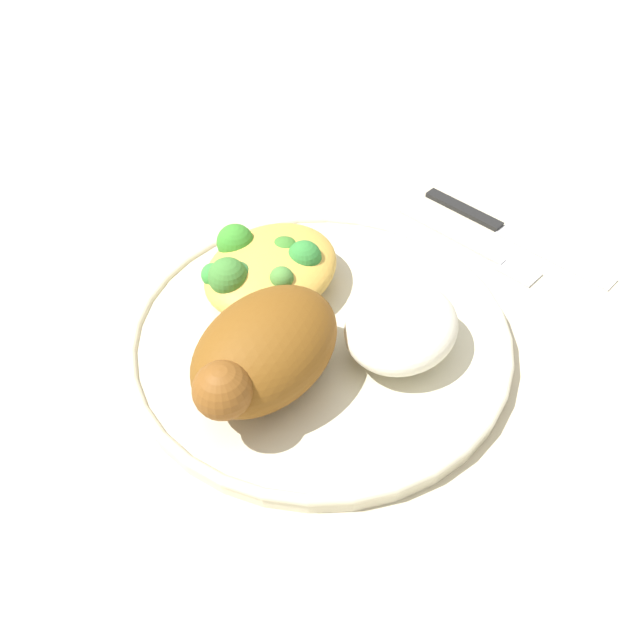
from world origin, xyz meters
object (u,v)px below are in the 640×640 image
roasted_chicken (259,350)px  mac_cheese_with_broccoli (267,268)px  fork (474,247)px  rice_pile (401,327)px  knife (499,226)px  plate (320,336)px

roasted_chicken → mac_cheese_with_broccoli: bearing=-142.9°
mac_cheese_with_broccoli → fork: bearing=147.3°
mac_cheese_with_broccoli → fork: (-0.16, 0.10, -0.03)m
rice_pile → knife: bearing=-176.8°
mac_cheese_with_broccoli → fork: size_ratio=0.80×
rice_pile → knife: 0.19m
roasted_chicken → fork: size_ratio=0.89×
roasted_chicken → knife: bearing=169.9°
plate → fork: (-0.17, 0.04, -0.01)m
rice_pile → mac_cheese_with_broccoli: size_ratio=0.78×
roasted_chicken → fork: (-0.23, 0.04, -0.05)m
plate → mac_cheese_with_broccoli: 0.07m
roasted_chicken → mac_cheese_with_broccoli: (-0.08, -0.06, -0.01)m
fork → rice_pile: bearing=5.7°
fork → plate: bearing=-13.7°
rice_pile → roasted_chicken: bearing=-35.1°
plate → fork: 0.18m
fork → knife: knife is taller
roasted_chicken → knife: roasted_chicken is taller
knife → fork: bearing=-6.4°
mac_cheese_with_broccoli → roasted_chicken: bearing=37.1°
plate → rice_pile: 0.07m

